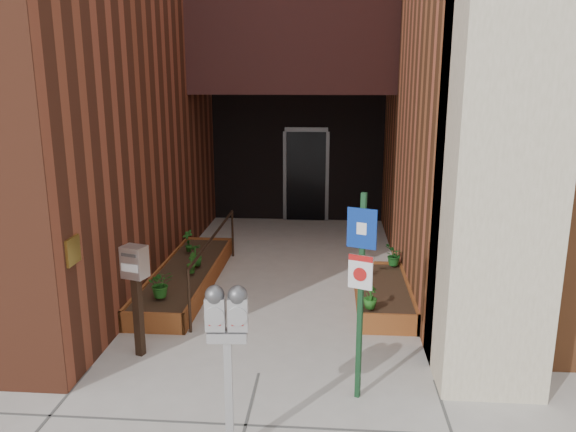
# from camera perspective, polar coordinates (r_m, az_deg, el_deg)

# --- Properties ---
(ground) EXTENTS (80.00, 80.00, 0.00)m
(ground) POSITION_cam_1_polar(r_m,az_deg,el_deg) (6.74, -3.00, -15.67)
(ground) COLOR #9E9991
(ground) RESTS_ON ground
(planter_left) EXTENTS (0.90, 3.60, 0.30)m
(planter_left) POSITION_cam_1_polar(r_m,az_deg,el_deg) (9.39, -10.33, -6.20)
(planter_left) COLOR brown
(planter_left) RESTS_ON ground
(planter_right) EXTENTS (0.80, 2.20, 0.30)m
(planter_right) POSITION_cam_1_polar(r_m,az_deg,el_deg) (8.66, 9.58, -7.92)
(planter_right) COLOR brown
(planter_right) RESTS_ON ground
(handrail) EXTENTS (0.04, 3.34, 0.90)m
(handrail) POSITION_cam_1_polar(r_m,az_deg,el_deg) (9.04, -7.51, -2.79)
(handrail) COLOR black
(handrail) RESTS_ON ground
(parking_meter) EXTENTS (0.37, 0.18, 1.63)m
(parking_meter) POSITION_cam_1_polar(r_m,az_deg,el_deg) (4.90, -6.22, -11.08)
(parking_meter) COLOR #B5B5B8
(parking_meter) RESTS_ON ground
(sign_post) EXTENTS (0.29, 0.13, 2.23)m
(sign_post) POSITION_cam_1_polar(r_m,az_deg,el_deg) (5.75, 7.41, -6.08)
(sign_post) COLOR #163D20
(sign_post) RESTS_ON ground
(payment_dropbox) EXTENTS (0.33, 0.28, 1.40)m
(payment_dropbox) POSITION_cam_1_polar(r_m,az_deg,el_deg) (6.97, -15.22, -6.04)
(payment_dropbox) COLOR black
(payment_dropbox) RESTS_ON ground
(shrub_left_a) EXTENTS (0.47, 0.47, 0.39)m
(shrub_left_a) POSITION_cam_1_polar(r_m,az_deg,el_deg) (8.17, -12.80, -6.72)
(shrub_left_a) COLOR #21621C
(shrub_left_a) RESTS_ON planter_left
(shrub_left_b) EXTENTS (0.22, 0.22, 0.32)m
(shrub_left_b) POSITION_cam_1_polar(r_m,az_deg,el_deg) (9.07, -9.81, -4.71)
(shrub_left_b) COLOR #255F1B
(shrub_left_b) RESTS_ON planter_left
(shrub_left_c) EXTENTS (0.29, 0.29, 0.36)m
(shrub_left_c) POSITION_cam_1_polar(r_m,az_deg,el_deg) (9.38, -9.35, -3.92)
(shrub_left_c) COLOR #1A4E16
(shrub_left_c) RESTS_ON planter_left
(shrub_left_d) EXTENTS (0.29, 0.29, 0.40)m
(shrub_left_d) POSITION_cam_1_polar(r_m,az_deg,el_deg) (10.13, -10.11, -2.50)
(shrub_left_d) COLOR #1A5017
(shrub_left_d) RESTS_ON planter_left
(shrub_right_a) EXTENTS (0.26, 0.26, 0.34)m
(shrub_right_a) POSITION_cam_1_polar(r_m,az_deg,el_deg) (7.68, 8.37, -8.08)
(shrub_right_a) COLOR #21621C
(shrub_right_a) RESTS_ON planter_right
(shrub_right_b) EXTENTS (0.27, 0.27, 0.36)m
(shrub_right_b) POSITION_cam_1_polar(r_m,az_deg,el_deg) (8.88, 7.85, -4.91)
(shrub_right_b) COLOR #2B5D1A
(shrub_right_b) RESTS_ON planter_right
(shrub_right_c) EXTENTS (0.40, 0.40, 0.35)m
(shrub_right_c) POSITION_cam_1_polar(r_m,az_deg,el_deg) (9.42, 10.72, -3.95)
(shrub_right_c) COLOR #19571D
(shrub_right_c) RESTS_ON planter_right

